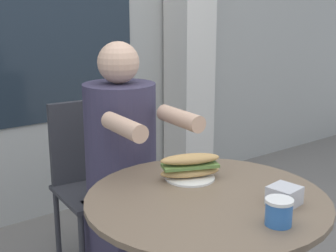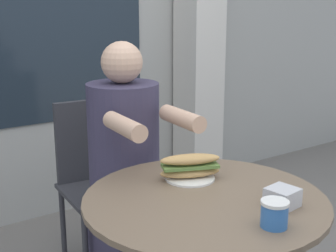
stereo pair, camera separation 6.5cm
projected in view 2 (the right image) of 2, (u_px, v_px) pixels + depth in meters
lattice_pillar at (200, 25)px, 3.28m from camera, size 0.27×0.27×2.40m
cafe_table at (204, 246)px, 1.61m from camera, size 0.82×0.82×0.71m
diner_chair at (96, 170)px, 2.38m from camera, size 0.41×0.41×0.87m
seated_diner at (128, 191)px, 2.10m from camera, size 0.35×0.58×1.19m
sandwich_on_plate at (190, 168)px, 1.72m from camera, size 0.24×0.18×0.10m
drink_cup at (274, 214)px, 1.35m from camera, size 0.08×0.08×0.08m
napkin_box at (282, 197)px, 1.49m from camera, size 0.10×0.10×0.06m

